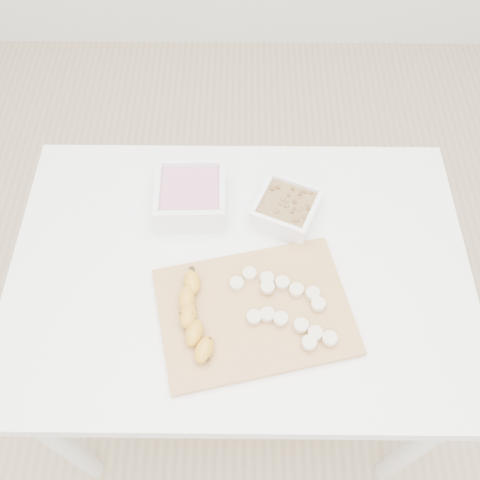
{
  "coord_description": "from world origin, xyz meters",
  "views": [
    {
      "loc": [
        0.01,
        -0.58,
        1.76
      ],
      "look_at": [
        0.0,
        0.03,
        0.81
      ],
      "focal_mm": 40.0,
      "sensor_mm": 36.0,
      "label": 1
    }
  ],
  "objects_px": {
    "bowl_granola": "(286,209)",
    "cutting_board": "(254,311)",
    "bowl_yogurt": "(191,196)",
    "banana": "(195,317)",
    "table": "(240,287)"
  },
  "relations": [
    {
      "from": "table",
      "to": "bowl_yogurt",
      "type": "distance_m",
      "value": 0.24
    },
    {
      "from": "table",
      "to": "bowl_granola",
      "type": "relative_size",
      "value": 5.81
    },
    {
      "from": "table",
      "to": "cutting_board",
      "type": "distance_m",
      "value": 0.15
    },
    {
      "from": "bowl_yogurt",
      "to": "banana",
      "type": "bearing_deg",
      "value": -85.2
    },
    {
      "from": "banana",
      "to": "table",
      "type": "bearing_deg",
      "value": 56.17
    },
    {
      "from": "bowl_granola",
      "to": "table",
      "type": "bearing_deg",
      "value": -127.89
    },
    {
      "from": "bowl_granola",
      "to": "bowl_yogurt",
      "type": "bearing_deg",
      "value": 172.03
    },
    {
      "from": "bowl_granola",
      "to": "cutting_board",
      "type": "height_order",
      "value": "bowl_granola"
    },
    {
      "from": "table",
      "to": "banana",
      "type": "bearing_deg",
      "value": -123.1
    },
    {
      "from": "bowl_yogurt",
      "to": "banana",
      "type": "height_order",
      "value": "bowl_yogurt"
    },
    {
      "from": "table",
      "to": "cutting_board",
      "type": "relative_size",
      "value": 2.6
    },
    {
      "from": "cutting_board",
      "to": "banana",
      "type": "xyz_separation_m",
      "value": [
        -0.12,
        -0.03,
        0.02
      ]
    },
    {
      "from": "bowl_yogurt",
      "to": "cutting_board",
      "type": "bearing_deg",
      "value": -62.13
    },
    {
      "from": "bowl_granola",
      "to": "banana",
      "type": "relative_size",
      "value": 0.88
    },
    {
      "from": "bowl_granola",
      "to": "cutting_board",
      "type": "xyz_separation_m",
      "value": [
        -0.07,
        -0.24,
        -0.02
      ]
    }
  ]
}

